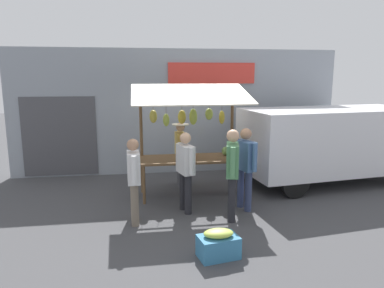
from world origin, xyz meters
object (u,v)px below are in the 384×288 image
Objects in this scene: vendor_with_sunhat at (181,149)px; produce_crate_near at (218,244)px; market_stall at (190,127)px; shopper_in_striped_shirt at (134,175)px; shopper_in_grey_tee at (245,163)px; shopper_with_ponytail at (232,168)px; parked_van at (326,139)px; shopper_with_shopping_bag at (185,167)px.

produce_crate_near is (-0.12, 3.62, -0.72)m from vendor_with_sunhat.
market_stall is 1.58× the size of shopper_in_striped_shirt.
shopper_with_ponytail is at bearing 123.04° from shopper_in_grey_tee.
shopper_in_striped_shirt is at bearing 14.37° from parked_van.
produce_crate_near is at bearing 172.33° from shopper_with_shopping_bag.
market_stall reaches higher than shopper_in_grey_tee.
shopper_in_grey_tee reaches higher than vendor_with_sunhat.
shopper_with_ponytail is at bearing 15.26° from vendor_with_sunhat.
market_stall is 1.71m from shopper_with_ponytail.
parked_van is at bearing 83.73° from vendor_with_sunhat.
shopper_with_ponytail is at bearing -112.31° from produce_crate_near.
market_stall is 1.50× the size of shopper_in_grey_tee.
parked_van reaches higher than vendor_with_sunhat.
shopper_in_striped_shirt is at bearing -29.78° from vendor_with_sunhat.
vendor_with_sunhat is 0.34× the size of parked_van.
shopper_with_ponytail reaches higher than vendor_with_sunhat.
parked_van is at bearing -76.87° from shopper_in_grey_tee.
shopper_in_grey_tee reaches higher than produce_crate_near.
produce_crate_near is (0.58, 1.40, -0.80)m from shopper_with_ponytail.
parked_van reaches higher than shopper_with_ponytail.
shopper_in_striped_shirt is 2.43× the size of produce_crate_near.
shopper_with_ponytail is at bearing -95.12° from shopper_in_striped_shirt.
market_stall is at bearing -43.55° from shopper_in_striped_shirt.
shopper_with_ponytail is 3.52m from parked_van.
produce_crate_near is (-0.23, 1.91, -0.72)m from shopper_with_shopping_bag.
market_stall is 0.95m from vendor_with_sunhat.
shopper_in_grey_tee is at bearing -106.29° from shopper_with_shopping_bag.
parked_van is (-3.49, -0.44, -0.44)m from market_stall.
parked_van is at bearing -136.27° from produce_crate_near.
shopper_in_grey_tee is 0.36× the size of parked_van.
shopper_in_grey_tee is (-2.20, -0.39, 0.06)m from shopper_in_striped_shirt.
produce_crate_near is at bearing -142.78° from shopper_in_striped_shirt.
market_stall is 3.83× the size of produce_crate_near.
shopper_with_shopping_bag is 0.93× the size of shopper_with_ponytail.
shopper_in_striped_shirt is 1.81m from shopper_with_ponytail.
shopper_in_grey_tee is 2.25m from produce_crate_near.
market_stall is 1.22m from shopper_with_shopping_bag.
shopper_in_striped_shirt is at bearing 101.45° from shopper_with_ponytail.
shopper_with_ponytail is (0.39, 0.47, 0.04)m from shopper_in_grey_tee.
vendor_with_sunhat is at bearing -11.25° from parked_van.
shopper_in_striped_shirt is at bearing 98.38° from shopper_with_shopping_bag.
market_stall is 1.45× the size of shopper_with_ponytail.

